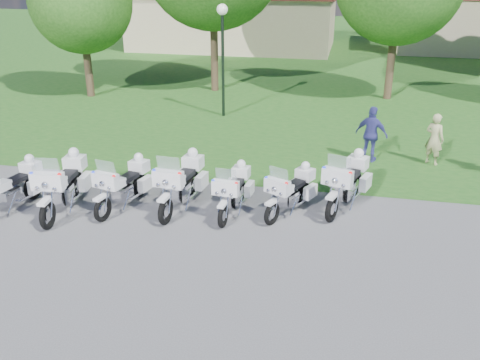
% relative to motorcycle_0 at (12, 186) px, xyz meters
% --- Properties ---
extents(ground, '(100.00, 100.00, 0.00)m').
position_rel_motorcycle_0_xyz_m(ground, '(5.92, -0.23, -0.66)').
color(ground, '#505054').
rests_on(ground, ground).
extents(grass_lawn, '(100.00, 48.00, 0.01)m').
position_rel_motorcycle_0_xyz_m(grass_lawn, '(5.92, 26.77, -0.66)').
color(grass_lawn, '#1F591C').
rests_on(grass_lawn, ground).
extents(motorcycle_0, '(1.07, 2.34, 1.59)m').
position_rel_motorcycle_0_xyz_m(motorcycle_0, '(0.00, 0.00, 0.00)').
color(motorcycle_0, black).
rests_on(motorcycle_0, ground).
extents(motorcycle_1, '(1.02, 2.64, 1.77)m').
position_rel_motorcycle_0_xyz_m(motorcycle_1, '(1.37, 0.26, 0.08)').
color(motorcycle_1, black).
rests_on(motorcycle_1, ground).
extents(motorcycle_2, '(1.08, 2.30, 1.57)m').
position_rel_motorcycle_0_xyz_m(motorcycle_2, '(2.84, 0.77, -0.01)').
color(motorcycle_2, black).
rests_on(motorcycle_2, ground).
extents(motorcycle_3, '(0.99, 2.55, 1.72)m').
position_rel_motorcycle_0_xyz_m(motorcycle_3, '(4.36, 1.07, 0.05)').
color(motorcycle_3, black).
rests_on(motorcycle_3, ground).
extents(motorcycle_4, '(0.82, 2.20, 1.48)m').
position_rel_motorcycle_0_xyz_m(motorcycle_4, '(5.77, 1.05, -0.05)').
color(motorcycle_4, black).
rests_on(motorcycle_4, ground).
extents(motorcycle_5, '(1.29, 2.04, 1.47)m').
position_rel_motorcycle_0_xyz_m(motorcycle_5, '(7.25, 1.34, -0.05)').
color(motorcycle_5, black).
rests_on(motorcycle_5, ground).
extents(motorcycle_6, '(1.34, 2.46, 1.71)m').
position_rel_motorcycle_0_xyz_m(motorcycle_6, '(8.67, 2.01, 0.05)').
color(motorcycle_6, black).
rests_on(motorcycle_6, ground).
extents(lamp_post, '(0.44, 0.44, 4.53)m').
position_rel_motorcycle_0_xyz_m(lamp_post, '(3.38, 9.84, 2.72)').
color(lamp_post, black).
rests_on(lamp_post, ground).
extents(building_west, '(14.56, 8.32, 4.10)m').
position_rel_motorcycle_0_xyz_m(building_west, '(-0.08, 27.77, 1.40)').
color(building_west, tan).
rests_on(building_west, ground).
extents(building_east, '(11.44, 7.28, 4.10)m').
position_rel_motorcycle_0_xyz_m(building_east, '(16.92, 29.77, 1.40)').
color(building_east, tan).
rests_on(building_east, ground).
extents(bystander_a, '(0.73, 0.68, 1.68)m').
position_rel_motorcycle_0_xyz_m(bystander_a, '(11.31, 5.79, 0.18)').
color(bystander_a, tan).
rests_on(bystander_a, ground).
extents(bystander_c, '(1.17, 0.82, 1.84)m').
position_rel_motorcycle_0_xyz_m(bystander_c, '(9.33, 5.62, 0.25)').
color(bystander_c, '#393A89').
rests_on(bystander_c, ground).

